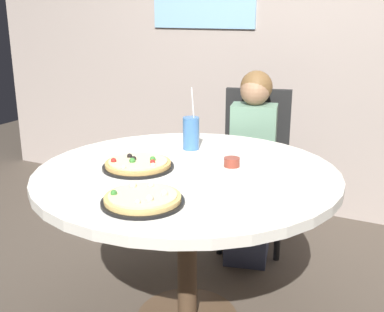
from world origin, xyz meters
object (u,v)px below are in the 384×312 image
at_px(chair_wooden, 255,159).
at_px(plate_small, 293,179).
at_px(pizza_veggie, 138,164).
at_px(soda_cup, 191,133).
at_px(diner_child, 251,176).
at_px(dining_table, 187,189).
at_px(sauce_bowl, 232,162).
at_px(pizza_cheese, 143,199).

distance_m(chair_wooden, plate_small, 1.02).
height_order(pizza_veggie, soda_cup, soda_cup).
height_order(diner_child, pizza_veggie, diner_child).
distance_m(chair_wooden, soda_cup, 0.73).
height_order(dining_table, soda_cup, soda_cup).
xyz_separation_m(dining_table, soda_cup, (-0.13, 0.30, 0.17)).
bearing_deg(plate_small, chair_wooden, 117.75).
xyz_separation_m(sauce_bowl, plate_small, (0.29, -0.05, -0.02)).
height_order(chair_wooden, sauce_bowl, chair_wooden).
bearing_deg(pizza_veggie, chair_wooden, 80.07).
distance_m(diner_child, soda_cup, 0.61).
xyz_separation_m(dining_table, pizza_veggie, (-0.20, -0.07, 0.11)).
xyz_separation_m(dining_table, sauce_bowl, (0.15, 0.13, 0.11)).
bearing_deg(pizza_veggie, plate_small, 13.37).
bearing_deg(chair_wooden, pizza_veggie, -99.93).
height_order(dining_table, diner_child, diner_child).
bearing_deg(diner_child, pizza_cheese, -89.44).
distance_m(pizza_cheese, soda_cup, 0.72).
relative_size(dining_table, pizza_cheese, 4.37).
height_order(diner_child, plate_small, diner_child).
relative_size(chair_wooden, plate_small, 5.28).
bearing_deg(chair_wooden, diner_child, -77.64).
bearing_deg(sauce_bowl, pizza_cheese, -103.06).
distance_m(pizza_veggie, soda_cup, 0.38).
bearing_deg(dining_table, chair_wooden, 91.27).
height_order(diner_child, sauce_bowl, diner_child).
distance_m(diner_child, sauce_bowl, 0.72).
distance_m(pizza_veggie, sauce_bowl, 0.41).
height_order(soda_cup, sauce_bowl, soda_cup).
xyz_separation_m(diner_child, pizza_cheese, (0.01, -1.18, 0.28)).
xyz_separation_m(chair_wooden, diner_child, (0.04, -0.18, -0.05)).
relative_size(diner_child, soda_cup, 3.52).
height_order(pizza_veggie, pizza_cheese, same).
height_order(sauce_bowl, plate_small, sauce_bowl).
distance_m(chair_wooden, diner_child, 0.19).
distance_m(pizza_veggie, plate_small, 0.66).
bearing_deg(plate_small, pizza_veggie, -166.63).
distance_m(pizza_cheese, plate_small, 0.63).
bearing_deg(pizza_veggie, pizza_cheese, -55.03).
relative_size(diner_child, sauce_bowl, 15.46).
xyz_separation_m(soda_cup, sauce_bowl, (0.28, -0.17, -0.06)).
relative_size(dining_table, pizza_veggie, 4.20).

